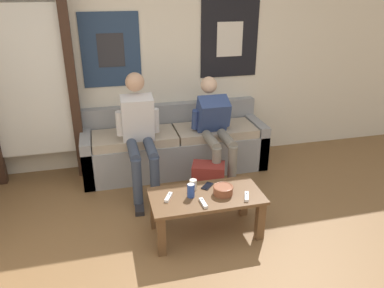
% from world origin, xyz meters
% --- Properties ---
extents(wall_back, '(10.00, 0.07, 2.55)m').
position_xyz_m(wall_back, '(0.00, 2.41, 1.28)').
color(wall_back, silver).
rests_on(wall_back, ground_plane).
extents(door_frame, '(1.00, 0.10, 2.15)m').
position_xyz_m(door_frame, '(-1.45, 2.19, 1.20)').
color(door_frame, '#382319').
rests_on(door_frame, ground_plane).
extents(couch, '(2.18, 0.67, 0.76)m').
position_xyz_m(couch, '(0.11, 2.07, 0.29)').
color(couch, gray).
rests_on(couch, ground_plane).
extents(coffee_table, '(1.00, 0.50, 0.40)m').
position_xyz_m(coffee_table, '(0.11, 0.71, 0.32)').
color(coffee_table, brown).
rests_on(coffee_table, ground_plane).
extents(person_seated_adult, '(0.47, 0.87, 1.26)m').
position_xyz_m(person_seated_adult, '(-0.35, 1.69, 0.69)').
color(person_seated_adult, '#384256').
rests_on(person_seated_adult, ground_plane).
extents(person_seated_teen, '(0.47, 0.92, 1.14)m').
position_xyz_m(person_seated_teen, '(0.51, 1.74, 0.64)').
color(person_seated_teen, gray).
rests_on(person_seated_teen, ground_plane).
extents(backpack, '(0.40, 0.34, 0.37)m').
position_xyz_m(backpack, '(0.32, 1.33, 0.18)').
color(backpack, maroon).
rests_on(backpack, ground_plane).
extents(ceramic_bowl, '(0.18, 0.18, 0.08)m').
position_xyz_m(ceramic_bowl, '(0.26, 0.69, 0.45)').
color(ceramic_bowl, brown).
rests_on(ceramic_bowl, coffee_table).
extents(pillar_candle, '(0.07, 0.07, 0.11)m').
position_xyz_m(pillar_candle, '(0.02, 0.83, 0.45)').
color(pillar_candle, silver).
rests_on(pillar_candle, coffee_table).
extents(drink_can_blue, '(0.07, 0.07, 0.12)m').
position_xyz_m(drink_can_blue, '(-0.03, 0.71, 0.47)').
color(drink_can_blue, '#28479E').
rests_on(drink_can_blue, coffee_table).
extents(game_controller_near_left, '(0.04, 0.15, 0.03)m').
position_xyz_m(game_controller_near_left, '(0.04, 0.57, 0.42)').
color(game_controller_near_left, white).
rests_on(game_controller_near_left, coffee_table).
extents(game_controller_near_right, '(0.09, 0.15, 0.03)m').
position_xyz_m(game_controller_near_right, '(0.44, 0.58, 0.42)').
color(game_controller_near_right, white).
rests_on(game_controller_near_right, coffee_table).
extents(game_controller_far_center, '(0.10, 0.14, 0.03)m').
position_xyz_m(game_controller_far_center, '(-0.22, 0.73, 0.42)').
color(game_controller_far_center, white).
rests_on(game_controller_far_center, coffee_table).
extents(cell_phone, '(0.14, 0.15, 0.01)m').
position_xyz_m(cell_phone, '(0.16, 0.85, 0.41)').
color(cell_phone, black).
rests_on(cell_phone, coffee_table).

